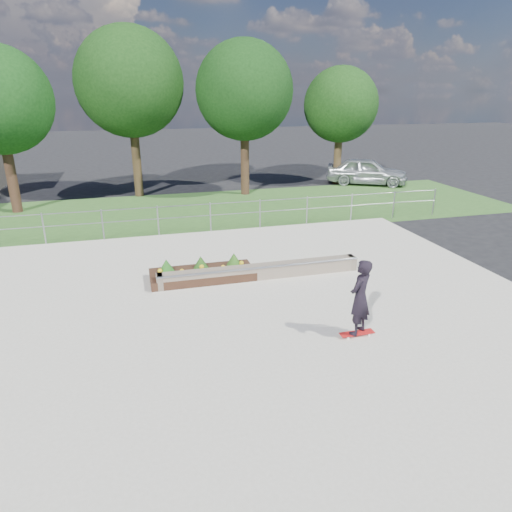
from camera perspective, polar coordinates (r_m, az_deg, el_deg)
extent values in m
plane|color=black|center=(11.21, 1.04, -7.93)|extent=(120.00, 120.00, 0.00)
cube|color=#2B5221|center=(21.35, -7.27, 5.61)|extent=(30.00, 8.00, 0.02)
cube|color=#B0AC9C|center=(11.20, 1.04, -7.79)|extent=(15.00, 15.00, 0.06)
cylinder|color=#94979D|center=(17.92, -24.99, 3.04)|extent=(0.06, 0.06, 1.20)
cylinder|color=gray|center=(17.67, -18.62, 3.66)|extent=(0.06, 0.06, 1.20)
cylinder|color=gray|center=(17.65, -12.14, 4.25)|extent=(0.06, 0.06, 1.20)
cylinder|color=#909398|center=(17.85, -5.71, 4.78)|extent=(0.06, 0.06, 1.20)
cylinder|color=gray|center=(18.27, 0.50, 5.24)|extent=(0.06, 0.06, 1.20)
cylinder|color=gray|center=(18.89, 6.38, 5.61)|extent=(0.06, 0.06, 1.20)
cylinder|color=#979AA0|center=(19.70, 11.83, 5.90)|extent=(0.06, 0.06, 1.20)
cylinder|color=gray|center=(20.67, 16.82, 6.12)|extent=(0.06, 0.06, 1.20)
cylinder|color=gray|center=(21.78, 21.34, 6.29)|extent=(0.06, 0.06, 1.20)
cylinder|color=gray|center=(17.71, -5.77, 6.50)|extent=(20.00, 0.04, 0.04)
cylinder|color=gray|center=(17.82, -5.72, 5.09)|extent=(20.00, 0.04, 0.04)
cylinder|color=black|center=(23.41, -28.17, 8.33)|extent=(0.44, 0.44, 2.93)
cylinder|color=#2F2113|center=(24.77, -14.67, 11.07)|extent=(0.44, 0.44, 3.38)
sphere|color=black|center=(24.51, -15.51, 20.18)|extent=(5.25, 5.25, 5.25)
cylinder|color=#301E13|center=(24.49, -1.39, 11.34)|extent=(0.44, 0.44, 3.15)
sphere|color=black|center=(24.21, -1.47, 19.97)|extent=(4.90, 4.90, 4.90)
cylinder|color=#382816|center=(27.92, 10.13, 11.64)|extent=(0.44, 0.44, 2.70)
sphere|color=black|center=(27.66, 10.54, 18.11)|extent=(4.20, 4.20, 4.20)
cube|color=#66594B|center=(13.35, 0.59, -1.96)|extent=(6.00, 0.40, 0.40)
cylinder|color=gray|center=(13.10, 0.83, -1.46)|extent=(6.00, 0.06, 0.06)
cube|color=brown|center=(12.92, -11.90, -3.18)|extent=(0.15, 0.42, 0.40)
cube|color=brown|center=(14.36, 11.79, -0.78)|extent=(0.15, 0.42, 0.40)
cube|color=black|center=(13.42, -6.71, -2.33)|extent=(3.00, 1.20, 0.25)
sphere|color=yellow|center=(13.33, -11.91, -1.84)|extent=(0.14, 0.14, 0.14)
sphere|color=yellow|center=(13.19, -9.25, -1.91)|extent=(0.14, 0.14, 0.14)
sphere|color=gold|center=(13.44, -6.81, -1.36)|extent=(0.14, 0.14, 0.14)
sphere|color=yellow|center=(13.34, -4.13, -1.42)|extent=(0.14, 0.14, 0.14)
sphere|color=gold|center=(13.64, -1.82, -0.89)|extent=(0.14, 0.14, 0.14)
cone|color=#194F16|center=(13.45, -11.13, -1.13)|extent=(0.44, 0.44, 0.36)
cone|color=#1B4313|center=(13.54, -6.92, -0.75)|extent=(0.44, 0.44, 0.36)
cone|color=#214B15|center=(13.70, -2.79, -0.36)|extent=(0.44, 0.44, 0.36)
cylinder|color=silver|center=(10.45, 11.43, -10.04)|extent=(0.05, 0.03, 0.05)
cylinder|color=silver|center=(10.59, 11.00, -9.58)|extent=(0.05, 0.03, 0.05)
cylinder|color=white|center=(10.68, 13.97, -9.58)|extent=(0.05, 0.03, 0.05)
cylinder|color=white|center=(10.81, 13.51, -9.14)|extent=(0.05, 0.03, 0.05)
cylinder|color=#A0A1A6|center=(10.51, 11.23, -9.69)|extent=(0.02, 0.18, 0.02)
cylinder|color=#A2A1A7|center=(10.73, 13.75, -9.23)|extent=(0.02, 0.18, 0.02)
cube|color=#A71514|center=(10.61, 12.51, -9.37)|extent=(0.80, 0.21, 0.02)
imported|color=black|center=(10.21, 12.88, -5.07)|extent=(0.76, 0.71, 1.73)
imported|color=#A0A5A9|center=(28.08, 13.68, 10.28)|extent=(4.96, 3.88, 1.58)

